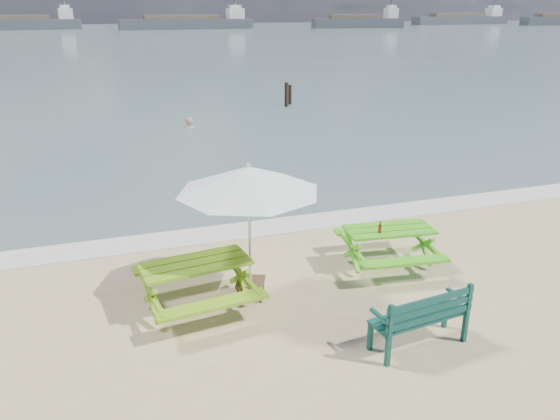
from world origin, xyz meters
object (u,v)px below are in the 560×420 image
object	(u,v)px
picnic_table_left	(197,286)
swimmer	(190,139)
park_bench	(418,328)
side_table	(251,288)
patio_umbrella	(249,179)
picnic_table_right	(388,248)
beer_bottle	(380,229)

from	to	relation	value
picnic_table_left	swimmer	world-z (taller)	picnic_table_left
picnic_table_left	park_bench	world-z (taller)	park_bench
side_table	patio_umbrella	xyz separation A→B (m)	(0.00, -0.00, 1.89)
patio_umbrella	swimmer	bearing A→B (deg)	84.51
picnic_table_right	side_table	world-z (taller)	picnic_table_right
picnic_table_left	beer_bottle	distance (m)	3.39
picnic_table_left	swimmer	bearing A→B (deg)	80.89
side_table	picnic_table_right	bearing A→B (deg)	6.31
park_bench	swimmer	world-z (taller)	park_bench
picnic_table_left	picnic_table_right	distance (m)	3.64
beer_bottle	side_table	bearing A→B (deg)	-175.83
picnic_table_right	patio_umbrella	bearing A→B (deg)	-173.69
beer_bottle	swimmer	distance (m)	13.86
side_table	beer_bottle	xyz separation A→B (m)	(2.45, 0.18, 0.68)
park_bench	beer_bottle	bearing A→B (deg)	75.67
side_table	beer_bottle	world-z (taller)	beer_bottle
picnic_table_left	picnic_table_right	bearing A→B (deg)	5.84
picnic_table_right	picnic_table_left	bearing A→B (deg)	-174.16
picnic_table_right	swimmer	xyz separation A→B (m)	(-1.38, 13.63, -0.82)
picnic_table_right	beer_bottle	size ratio (longest dim) A/B	8.53
picnic_table_right	side_table	xyz separation A→B (m)	(-2.72, -0.30, -0.21)
picnic_table_left	side_table	world-z (taller)	picnic_table_left
side_table	swimmer	bearing A→B (deg)	84.51
picnic_table_right	park_bench	xyz separation A→B (m)	(-0.85, -2.40, -0.09)
patio_umbrella	swimmer	distance (m)	14.22
park_bench	beer_bottle	distance (m)	2.41
picnic_table_left	picnic_table_right	size ratio (longest dim) A/B	1.07
swimmer	park_bench	bearing A→B (deg)	-88.11
picnic_table_left	picnic_table_right	world-z (taller)	picnic_table_left
picnic_table_right	park_bench	world-z (taller)	park_bench
side_table	beer_bottle	bearing A→B (deg)	4.17
patio_umbrella	swimmer	xyz separation A→B (m)	(1.34, 13.93, -2.50)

